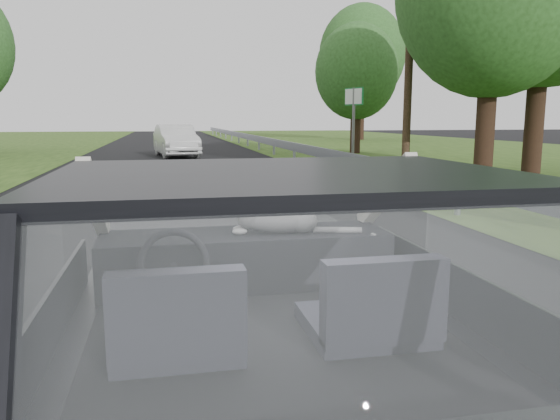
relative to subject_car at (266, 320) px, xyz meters
name	(u,v)px	position (x,y,z in m)	size (l,w,h in m)	color
subject_car	(266,320)	(0.00, 0.00, 0.00)	(1.80, 4.00, 1.45)	black
dashboard	(246,259)	(0.00, 0.62, 0.12)	(1.58, 0.45, 0.30)	black
driver_seat	(177,316)	(-0.40, -0.29, 0.16)	(0.50, 0.72, 0.42)	black
passenger_seat	(373,302)	(0.40, -0.29, 0.16)	(0.50, 0.72, 0.42)	black
steering_wheel	(174,264)	(-0.40, 0.33, 0.20)	(0.36, 0.36, 0.04)	black
cat	(279,219)	(0.18, 0.58, 0.36)	(0.56, 0.17, 0.25)	gray
guardrail	(367,163)	(4.30, 10.00, -0.15)	(0.05, 90.00, 0.32)	gray
other_car	(176,141)	(0.06, 21.67, -0.04)	(1.64, 4.16, 1.37)	silver
highway_sign	(353,124)	(6.85, 18.25, 0.68)	(0.11, 1.12, 2.81)	#0F672D
utility_pole	(410,45)	(7.14, 14.02, 3.16)	(0.25, 0.25, 7.77)	brown
tree_0	(491,30)	(8.37, 11.57, 3.28)	(5.28, 5.28, 8.01)	#21441A
tree_1	(543,13)	(10.31, 12.10, 3.87)	(6.07, 6.07, 9.19)	#21441A
tree_2	(356,91)	(8.35, 22.22, 2.17)	(3.82, 3.82, 5.79)	#21441A
tree_3	(362,75)	(14.33, 37.79, 4.17)	(6.46, 6.46, 9.78)	#21441A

